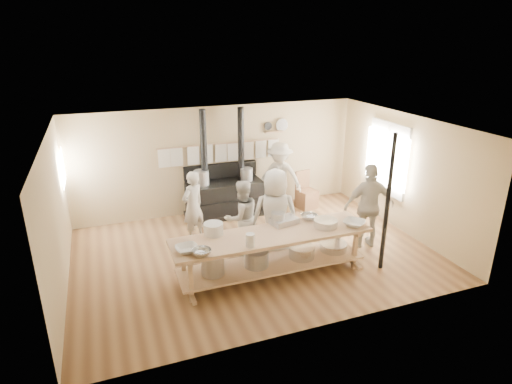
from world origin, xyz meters
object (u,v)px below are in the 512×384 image
(prep_table, at_px, (271,250))
(cook_center, at_px, (275,215))
(cook_left, at_px, (242,218))
(cook_far_left, at_px, (193,206))
(cook_right, at_px, (369,206))
(chair, at_px, (306,197))
(cook_by_window, at_px, (280,177))
(roasting_pan, at_px, (284,221))
(stove, at_px, (224,195))

(prep_table, height_order, cook_center, cook_center)
(cook_left, bearing_deg, cook_far_left, -61.09)
(cook_far_left, xyz_separation_m, cook_right, (3.31, -1.53, 0.12))
(chair, bearing_deg, cook_by_window, 160.53)
(prep_table, height_order, roasting_pan, roasting_pan)
(cook_left, xyz_separation_m, cook_center, (0.53, -0.42, 0.14))
(prep_table, xyz_separation_m, cook_center, (0.32, 0.62, 0.39))
(prep_table, relative_size, cook_right, 2.03)
(roasting_pan, bearing_deg, stove, 98.13)
(cook_center, relative_size, cook_by_window, 1.05)
(stove, bearing_deg, chair, -7.08)
(cook_right, bearing_deg, roasting_pan, 15.52)
(cook_far_left, distance_m, cook_right, 3.64)
(prep_table, height_order, cook_by_window, cook_by_window)
(stove, height_order, prep_table, stove)
(chair, bearing_deg, cook_right, -96.61)
(prep_table, xyz_separation_m, roasting_pan, (0.39, 0.33, 0.38))
(cook_far_left, height_order, cook_left, same)
(roasting_pan, bearing_deg, cook_by_window, 68.48)
(cook_by_window, bearing_deg, cook_center, -75.32)
(cook_far_left, xyz_separation_m, cook_center, (1.31, -1.34, 0.14))
(cook_far_left, bearing_deg, prep_table, 85.09)
(cook_by_window, xyz_separation_m, roasting_pan, (-0.99, -2.52, 0.04))
(cook_far_left, relative_size, cook_center, 0.84)
(stove, bearing_deg, cook_center, -82.34)
(stove, relative_size, cook_left, 1.69)
(cook_far_left, xyz_separation_m, roasting_pan, (1.37, -1.63, 0.14))
(prep_table, bearing_deg, cook_right, 10.51)
(stove, distance_m, cook_center, 2.45)
(cook_left, xyz_separation_m, chair, (2.30, 1.71, -0.49))
(prep_table, relative_size, cook_center, 1.98)
(chair, height_order, roasting_pan, roasting_pan)
(prep_table, bearing_deg, stove, 89.96)
(cook_left, xyz_separation_m, cook_by_window, (1.59, 1.81, 0.10))
(cook_center, relative_size, cook_right, 1.02)
(prep_table, relative_size, cook_by_window, 2.07)
(cook_center, xyz_separation_m, cook_by_window, (1.06, 2.23, -0.04))
(stove, xyz_separation_m, prep_table, (-0.00, -3.02, -0.00))
(chair, bearing_deg, cook_left, -155.46)
(cook_left, relative_size, roasting_pan, 3.13)
(cook_center, bearing_deg, roasting_pan, 117.84)
(cook_far_left, bearing_deg, cook_left, 98.67)
(prep_table, distance_m, cook_far_left, 2.21)
(cook_far_left, height_order, cook_by_window, cook_by_window)
(chair, xyz_separation_m, roasting_pan, (-1.71, -2.43, 0.63))
(stove, relative_size, cook_center, 1.43)
(roasting_pan, bearing_deg, cook_center, 101.91)
(cook_left, bearing_deg, cook_right, 154.95)
(cook_left, xyz_separation_m, cook_right, (2.53, -0.61, 0.12))
(prep_table, bearing_deg, cook_center, 62.55)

